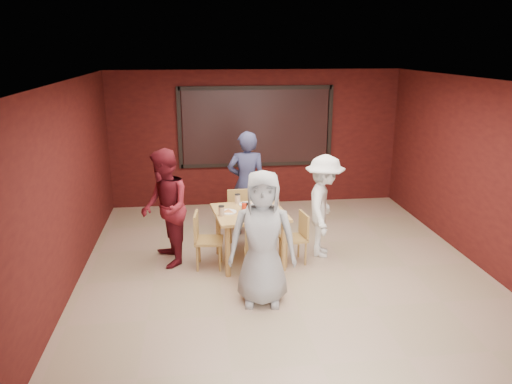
{
  "coord_description": "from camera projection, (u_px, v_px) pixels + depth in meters",
  "views": [
    {
      "loc": [
        -1.25,
        -6.69,
        3.26
      ],
      "look_at": [
        -0.37,
        0.46,
        1.14
      ],
      "focal_mm": 35.0,
      "sensor_mm": 36.0,
      "label": 1
    }
  ],
  "objects": [
    {
      "name": "dining_table",
      "position": [
        250.0,
        218.0,
        7.62
      ],
      "size": [
        1.17,
        1.17,
        0.99
      ],
      "color": "tan",
      "rests_on": "floor"
    },
    {
      "name": "diner_left",
      "position": [
        165.0,
        208.0,
        7.52
      ],
      "size": [
        0.85,
        1.0,
        1.8
      ],
      "primitive_type": "imported",
      "rotation": [
        0.0,
        0.0,
        -1.35
      ],
      "color": "maroon",
      "rests_on": "floor"
    },
    {
      "name": "window_blinds",
      "position": [
        256.0,
        127.0,
        10.25
      ],
      "size": [
        3.0,
        0.02,
        1.5
      ],
      "primitive_type": "cube",
      "color": "black"
    },
    {
      "name": "diner_right",
      "position": [
        324.0,
        206.0,
        7.87
      ],
      "size": [
        0.9,
        1.19,
        1.64
      ],
      "primitive_type": "imported",
      "rotation": [
        0.0,
        0.0,
        1.26
      ],
      "color": "white",
      "rests_on": "floor"
    },
    {
      "name": "chair_left",
      "position": [
        204.0,
        237.0,
        7.51
      ],
      "size": [
        0.46,
        0.46,
        0.86
      ],
      "color": "#B68A46",
      "rests_on": "floor"
    },
    {
      "name": "diner_back",
      "position": [
        247.0,
        184.0,
        8.75
      ],
      "size": [
        0.7,
        0.48,
        1.86
      ],
      "primitive_type": "imported",
      "rotation": [
        0.0,
        0.0,
        3.09
      ],
      "color": "#2E3152",
      "rests_on": "floor"
    },
    {
      "name": "chair_back",
      "position": [
        242.0,
        215.0,
        8.34
      ],
      "size": [
        0.49,
        0.49,
        0.95
      ],
      "color": "#B68A46",
      "rests_on": "floor"
    },
    {
      "name": "floor",
      "position": [
        284.0,
        273.0,
        7.43
      ],
      "size": [
        7.0,
        7.0,
        0.0
      ],
      "primitive_type": "plane",
      "color": "tan",
      "rests_on": "ground"
    },
    {
      "name": "chair_right",
      "position": [
        297.0,
        235.0,
        7.7
      ],
      "size": [
        0.44,
        0.44,
        0.8
      ],
      "color": "#B68A46",
      "rests_on": "floor"
    },
    {
      "name": "chair_front",
      "position": [
        260.0,
        252.0,
        6.97
      ],
      "size": [
        0.45,
        0.45,
        0.86
      ],
      "color": "#B68A46",
      "rests_on": "floor"
    },
    {
      "name": "diner_front",
      "position": [
        262.0,
        238.0,
        6.36
      ],
      "size": [
        0.94,
        0.69,
        1.78
      ],
      "primitive_type": "imported",
      "rotation": [
        0.0,
        0.0,
        -0.14
      ],
      "color": "#9C9C9C",
      "rests_on": "floor"
    }
  ]
}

